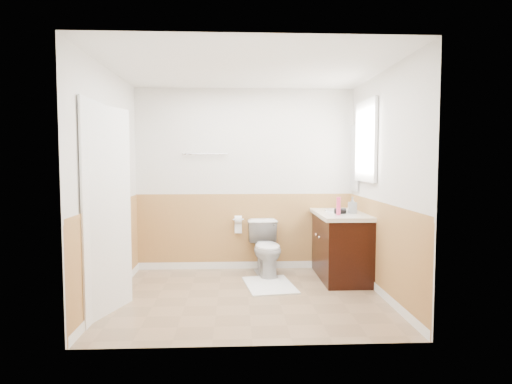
{
  "coord_description": "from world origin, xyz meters",
  "views": [
    {
      "loc": [
        -0.14,
        -4.77,
        1.51
      ],
      "look_at": [
        0.1,
        0.25,
        1.15
      ],
      "focal_mm": 30.79,
      "sensor_mm": 36.0,
      "label": 1
    }
  ],
  "objects": [
    {
      "name": "floor",
      "position": [
        0.0,
        0.0,
        0.0
      ],
      "size": [
        3.0,
        3.0,
        0.0
      ],
      "primitive_type": "plane",
      "color": "#8C7051",
      "rests_on": "ground"
    },
    {
      "name": "ceiling",
      "position": [
        0.0,
        0.0,
        2.5
      ],
      "size": [
        3.0,
        3.0,
        0.0
      ],
      "primitive_type": "plane",
      "rotation": [
        3.14,
        0.0,
        0.0
      ],
      "color": "white",
      "rests_on": "floor"
    },
    {
      "name": "wall_back",
      "position": [
        0.0,
        1.3,
        1.25
      ],
      "size": [
        3.0,
        0.0,
        3.0
      ],
      "primitive_type": "plane",
      "rotation": [
        1.57,
        0.0,
        0.0
      ],
      "color": "silver",
      "rests_on": "floor"
    },
    {
      "name": "wall_front",
      "position": [
        0.0,
        -1.3,
        1.25
      ],
      "size": [
        3.0,
        0.0,
        3.0
      ],
      "primitive_type": "plane",
      "rotation": [
        -1.57,
        0.0,
        0.0
      ],
      "color": "silver",
      "rests_on": "floor"
    },
    {
      "name": "wall_left",
      "position": [
        -1.5,
        0.0,
        1.25
      ],
      "size": [
        0.0,
        3.0,
        3.0
      ],
      "primitive_type": "plane",
      "rotation": [
        1.57,
        0.0,
        1.57
      ],
      "color": "silver",
      "rests_on": "floor"
    },
    {
      "name": "wall_right",
      "position": [
        1.5,
        0.0,
        1.25
      ],
      "size": [
        0.0,
        3.0,
        3.0
      ],
      "primitive_type": "plane",
      "rotation": [
        1.57,
        0.0,
        -1.57
      ],
      "color": "silver",
      "rests_on": "floor"
    },
    {
      "name": "wainscot_back",
      "position": [
        0.0,
        1.29,
        0.5
      ],
      "size": [
        3.0,
        0.0,
        3.0
      ],
      "primitive_type": "plane",
      "rotation": [
        1.57,
        0.0,
        0.0
      ],
      "color": "#B77F49",
      "rests_on": "floor"
    },
    {
      "name": "wainscot_front",
      "position": [
        0.0,
        -1.29,
        0.5
      ],
      "size": [
        3.0,
        0.0,
        3.0
      ],
      "primitive_type": "plane",
      "rotation": [
        -1.57,
        0.0,
        0.0
      ],
      "color": "#B77F49",
      "rests_on": "floor"
    },
    {
      "name": "wainscot_left",
      "position": [
        -1.49,
        0.0,
        0.5
      ],
      "size": [
        0.0,
        2.6,
        2.6
      ],
      "primitive_type": "plane",
      "rotation": [
        1.57,
        0.0,
        1.57
      ],
      "color": "#B77F49",
      "rests_on": "floor"
    },
    {
      "name": "wainscot_right",
      "position": [
        1.49,
        0.0,
        0.5
      ],
      "size": [
        0.0,
        2.6,
        2.6
      ],
      "primitive_type": "plane",
      "rotation": [
        1.57,
        0.0,
        -1.57
      ],
      "color": "#B77F49",
      "rests_on": "floor"
    },
    {
      "name": "toilet",
      "position": [
        0.27,
        0.92,
        0.36
      ],
      "size": [
        0.49,
        0.75,
        0.72
      ],
      "primitive_type": "imported",
      "rotation": [
        0.0,
        0.0,
        0.14
      ],
      "color": "silver",
      "rests_on": "floor"
    },
    {
      "name": "bath_mat",
      "position": [
        0.27,
        0.41,
        0.01
      ],
      "size": [
        0.65,
        0.87,
        0.02
      ],
      "primitive_type": "cube",
      "rotation": [
        0.0,
        0.0,
        0.14
      ],
      "color": "white",
      "rests_on": "floor"
    },
    {
      "name": "vanity_cabinet",
      "position": [
        1.21,
        0.73,
        0.4
      ],
      "size": [
        0.55,
        1.1,
        0.8
      ],
      "primitive_type": "cube",
      "color": "black",
      "rests_on": "floor"
    },
    {
      "name": "vanity_knob_left",
      "position": [
        0.91,
        0.63,
        0.55
      ],
      "size": [
        0.03,
        0.03,
        0.03
      ],
      "primitive_type": "sphere",
      "color": "silver",
      "rests_on": "vanity_cabinet"
    },
    {
      "name": "vanity_knob_right",
      "position": [
        0.91,
        0.83,
        0.55
      ],
      "size": [
        0.03,
        0.03,
        0.03
      ],
      "primitive_type": "sphere",
      "color": "silver",
      "rests_on": "vanity_cabinet"
    },
    {
      "name": "countertop",
      "position": [
        1.2,
        0.73,
        0.83
      ],
      "size": [
        0.6,
        1.15,
        0.05
      ],
      "primitive_type": "cube",
      "color": "silver",
      "rests_on": "vanity_cabinet"
    },
    {
      "name": "sink_basin",
      "position": [
        1.21,
        0.88,
        0.86
      ],
      "size": [
        0.36,
        0.36,
        0.02
      ],
      "primitive_type": "cylinder",
      "color": "white",
      "rests_on": "countertop"
    },
    {
      "name": "faucet",
      "position": [
        1.39,
        0.88,
        0.92
      ],
      "size": [
        0.02,
        0.02,
        0.14
      ],
      "primitive_type": "cylinder",
      "color": "#B4B4BB",
      "rests_on": "countertop"
    },
    {
      "name": "lotion_bottle",
      "position": [
        1.11,
        0.46,
        0.96
      ],
      "size": [
        0.05,
        0.05,
        0.22
      ],
      "primitive_type": "cylinder",
      "color": "#E13A6D",
      "rests_on": "countertop"
    },
    {
      "name": "soap_dispenser",
      "position": [
        1.33,
        0.64,
        0.95
      ],
      "size": [
        0.1,
        0.1,
        0.21
      ],
      "primitive_type": "imported",
      "rotation": [
        0.0,
        0.0,
        0.03
      ],
      "color": "#8B949C",
      "rests_on": "countertop"
    },
    {
      "name": "hair_dryer_body",
      "position": [
        1.16,
        0.59,
        0.89
      ],
      "size": [
        0.14,
        0.07,
        0.07
      ],
      "primitive_type": "cylinder",
      "rotation": [
        0.0,
        1.57,
        0.0
      ],
      "color": "black",
      "rests_on": "countertop"
    },
    {
      "name": "hair_dryer_handle",
      "position": [
        1.13,
        0.65,
        0.86
      ],
      "size": [
        0.03,
        0.03,
        0.07
      ],
      "primitive_type": "cylinder",
      "color": "black",
      "rests_on": "countertop"
    },
    {
      "name": "mirror_panel",
      "position": [
        1.48,
        1.1,
        1.55
      ],
      "size": [
        0.02,
        0.35,
        0.9
      ],
      "primitive_type": "cube",
      "color": "silver",
      "rests_on": "wall_right"
    },
    {
      "name": "window_frame",
      "position": [
        1.47,
        0.59,
        1.75
      ],
      "size": [
        0.04,
        0.8,
        1.0
      ],
      "primitive_type": "cube",
      "color": "white",
      "rests_on": "wall_right"
    },
    {
      "name": "window_glass",
      "position": [
        1.49,
        0.59,
        1.75
      ],
      "size": [
        0.01,
        0.7,
        0.9
      ],
      "primitive_type": "cube",
      "color": "white",
      "rests_on": "wall_right"
    },
    {
      "name": "door",
      "position": [
        -1.4,
        -0.45,
        1.02
      ],
      "size": [
        0.29,
        0.78,
        2.04
      ],
      "primitive_type": "cube",
      "rotation": [
        0.0,
        0.0,
        -0.31
      ],
      "color": "white",
      "rests_on": "wall_left"
    },
    {
      "name": "door_frame",
      "position": [
        -1.48,
        -0.45,
        1.03
      ],
      "size": [
        0.02,
        0.92,
        2.1
      ],
      "primitive_type": "cube",
      "color": "white",
      "rests_on": "wall_left"
    },
    {
      "name": "door_knob",
      "position": [
        -1.34,
        -0.12,
        0.95
      ],
      "size": [
        0.06,
        0.06,
        0.06
      ],
      "primitive_type": "sphere",
      "color": "silver",
      "rests_on": "door"
    },
    {
      "name": "towel_bar",
      "position": [
        -0.55,
        1.25,
        1.6
      ],
      "size": [
        0.62,
        0.02,
        0.02
      ],
      "primitive_type": "cylinder",
      "rotation": [
        0.0,
        1.57,
        0.0
      ],
      "color": "silver",
      "rests_on": "wall_back"
    },
    {
      "name": "tp_holder_bar",
      "position": [
        -0.1,
        1.23,
        0.7
      ],
      "size": [
        0.14,
        0.02,
        0.02
      ],
      "primitive_type": "cylinder",
      "rotation": [
        0.0,
        1.57,
        0.0
      ],
      "color": "silver",
      "rests_on": "wall_back"
    },
    {
      "name": "tp_roll",
      "position": [
        -0.1,
        1.23,
        0.7
      ],
      "size": [
        0.1,
        0.11,
        0.11
      ],
      "primitive_type": "cylinder",
      "rotation": [
        0.0,
        1.57,
        0.0
      ],
      "color": "white",
      "rests_on": "tp_holder_bar"
    },
    {
      "name": "tp_sheet",
      "position": [
        -0.1,
        1.23,
        0.59
      ],
      "size": [
        0.1,
        0.01,
        0.16
      ],
      "primitive_type": "cube",
      "color": "white",
      "rests_on": "tp_roll"
    }
  ]
}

